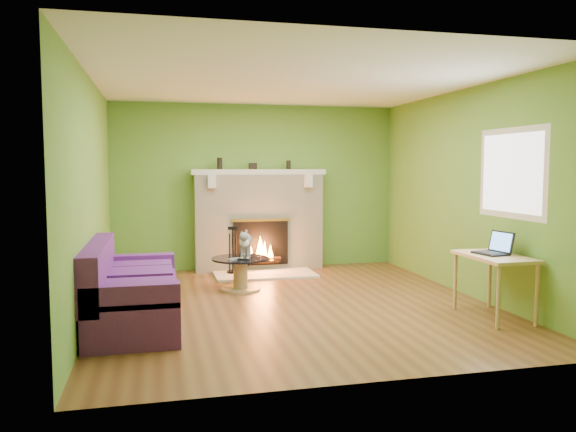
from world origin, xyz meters
name	(u,v)px	position (x,y,z in m)	size (l,w,h in m)	color
floor	(294,304)	(0.00, 0.00, 0.00)	(5.00, 5.00, 0.00)	brown
ceiling	(294,81)	(0.00, 0.00, 2.60)	(5.00, 5.00, 0.00)	white
wall_back	(257,187)	(0.00, 2.50, 1.30)	(5.00, 5.00, 0.00)	#59872C
wall_front	(375,210)	(0.00, -2.50, 1.30)	(5.00, 5.00, 0.00)	#59872C
wall_left	(91,197)	(-2.25, 0.00, 1.30)	(5.00, 5.00, 0.00)	#59872C
wall_right	(468,192)	(2.25, 0.00, 1.30)	(5.00, 5.00, 0.00)	#59872C
window_frame	(512,173)	(2.24, -0.90, 1.55)	(1.20, 1.20, 0.00)	silver
window_pane	(511,173)	(2.23, -0.90, 1.55)	(1.06, 1.06, 0.00)	white
fireplace	(259,221)	(0.00, 2.32, 0.77)	(2.10, 0.46, 1.58)	beige
hearth	(265,274)	(0.00, 1.80, 0.01)	(1.50, 0.75, 0.03)	beige
mantel	(259,172)	(0.00, 2.30, 1.54)	(2.10, 0.28, 0.08)	beige
sofa	(129,293)	(-1.86, -0.46, 0.33)	(0.88, 1.90, 0.85)	#521A64
coffee_table	(240,271)	(-0.50, 0.90, 0.25)	(0.75, 0.75, 0.43)	tan
desk	(495,263)	(1.95, -1.07, 0.60)	(0.53, 0.92, 0.68)	tan
cat	(246,243)	(-0.42, 0.95, 0.61)	(0.22, 0.59, 0.37)	#5F5E63
remote_silver	(234,259)	(-0.60, 0.78, 0.44)	(0.17, 0.04, 0.02)	#99999C
remote_black	(244,259)	(-0.48, 0.72, 0.43)	(0.16, 0.04, 0.02)	black
laptop	(491,243)	(1.93, -1.02, 0.80)	(0.29, 0.33, 0.25)	black
fire_tools	(233,250)	(-0.46, 1.95, 0.38)	(0.19, 0.19, 0.70)	black
mantel_vase_left	(220,163)	(-0.61, 2.33, 1.67)	(0.08, 0.08, 0.18)	black
mantel_vase_right	(288,165)	(0.48, 2.33, 1.65)	(0.07, 0.07, 0.14)	black
mantel_box	(253,166)	(-0.09, 2.33, 1.63)	(0.12, 0.08, 0.10)	black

